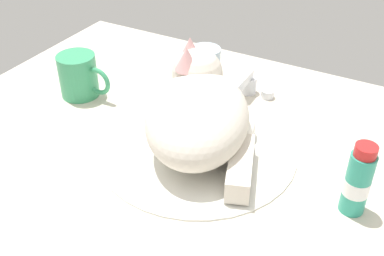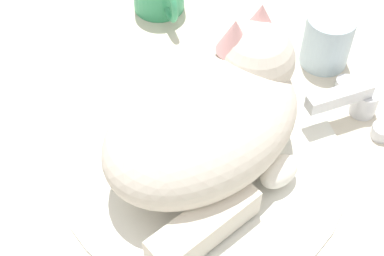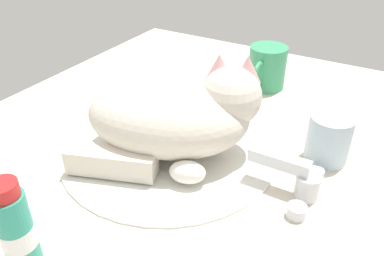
# 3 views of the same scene
# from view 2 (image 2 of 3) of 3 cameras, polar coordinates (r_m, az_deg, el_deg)

# --- Properties ---
(ground_plane) EXTENTS (1.10, 0.83, 0.03)m
(ground_plane) POSITION_cam_2_polar(r_m,az_deg,el_deg) (0.73, 1.02, -4.15)
(ground_plane) COLOR beige
(sink_basin) EXTENTS (0.37, 0.37, 0.01)m
(sink_basin) POSITION_cam_2_polar(r_m,az_deg,el_deg) (0.72, 1.04, -3.28)
(sink_basin) COLOR silver
(sink_basin) RESTS_ON ground_plane
(faucet) EXTENTS (0.12, 0.11, 0.06)m
(faucet) POSITION_cam_2_polar(r_m,az_deg,el_deg) (0.79, 16.50, 2.60)
(faucet) COLOR silver
(faucet) RESTS_ON ground_plane
(cat) EXTENTS (0.28, 0.32, 0.16)m
(cat) POSITION_cam_2_polar(r_m,az_deg,el_deg) (0.67, 2.09, 1.06)
(cat) COLOR beige
(cat) RESTS_ON sink_basin
(rinse_cup) EXTENTS (0.07, 0.07, 0.08)m
(rinse_cup) POSITION_cam_2_polar(r_m,az_deg,el_deg) (0.85, 13.71, 8.71)
(rinse_cup) COLOR silver
(rinse_cup) RESTS_ON ground_plane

